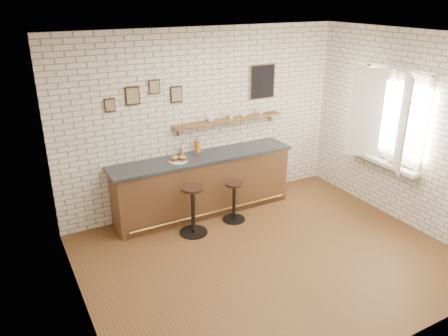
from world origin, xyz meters
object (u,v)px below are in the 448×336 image
at_px(sandwich_plate, 178,161).
at_px(shelf_cup_d, 261,112).
at_px(shelf_cup_c, 243,114).
at_px(book_lower, 394,165).
at_px(bar_counter, 203,184).
at_px(bar_stool_right, 234,200).
at_px(condiment_bottle_yellow, 199,148).
at_px(shelf_cup_b, 231,116).
at_px(bar_stool_left, 193,209).
at_px(ciabatta_sandwich, 179,158).
at_px(bitters_bottle_white, 182,150).
at_px(bitters_bottle_brown, 181,151).
at_px(book_upper, 393,163).
at_px(bitters_bottle_amber, 196,147).
at_px(shelf_cup_a, 210,119).

height_order(sandwich_plate, shelf_cup_d, shelf_cup_d).
distance_m(shelf_cup_c, book_lower, 2.57).
bearing_deg(bar_counter, bar_stool_right, -59.01).
bearing_deg(bar_counter, sandwich_plate, -174.16).
relative_size(condiment_bottle_yellow, shelf_cup_b, 1.56).
distance_m(bar_counter, bar_stool_right, 0.61).
height_order(condiment_bottle_yellow, bar_stool_left, condiment_bottle_yellow).
relative_size(ciabatta_sandwich, shelf_cup_c, 2.50).
bearing_deg(bitters_bottle_white, shelf_cup_d, 0.08).
relative_size(bitters_bottle_brown, book_upper, 0.71).
relative_size(sandwich_plate, bitters_bottle_amber, 1.16).
relative_size(sandwich_plate, ciabatta_sandwich, 1.03).
xyz_separation_m(condiment_bottle_yellow, bar_stool_left, (-0.49, -0.77, -0.66)).
relative_size(bitters_bottle_brown, condiment_bottle_yellow, 1.08).
bearing_deg(bitters_bottle_white, sandwich_plate, -124.71).
bearing_deg(shelf_cup_d, bitters_bottle_brown, -178.98).
xyz_separation_m(sandwich_plate, condiment_bottle_yellow, (0.49, 0.24, 0.06)).
xyz_separation_m(bitters_bottle_amber, bar_stool_left, (-0.43, -0.77, -0.69)).
bearing_deg(shelf_cup_a, sandwich_plate, -155.65).
bearing_deg(bar_counter, bitters_bottle_amber, 97.11).
xyz_separation_m(bitters_bottle_white, shelf_cup_d, (1.52, 0.00, 0.46)).
xyz_separation_m(bar_counter, condiment_bottle_yellow, (0.03, 0.20, 0.57)).
bearing_deg(shelf_cup_a, book_lower, -33.34).
bearing_deg(condiment_bottle_yellow, shelf_cup_d, 0.11).
distance_m(sandwich_plate, shelf_cup_a, 0.92).
bearing_deg(bar_stool_right, shelf_cup_d, 37.24).
relative_size(bitters_bottle_white, shelf_cup_d, 1.96).
xyz_separation_m(bar_counter, shelf_cup_c, (0.88, 0.20, 1.04)).
bearing_deg(ciabatta_sandwich, shelf_cup_b, 12.89).
bearing_deg(shelf_cup_c, condiment_bottle_yellow, 122.24).
bearing_deg(condiment_bottle_yellow, shelf_cup_b, 0.21).
xyz_separation_m(ciabatta_sandwich, book_upper, (3.02, -1.56, -0.10)).
bearing_deg(shelf_cup_d, ciabatta_sandwich, -170.67).
relative_size(bar_stool_left, shelf_cup_b, 7.42).
height_order(bitters_bottle_amber, shelf_cup_d, shelf_cup_d).
bearing_deg(bar_stool_left, sandwich_plate, 89.84).
distance_m(ciabatta_sandwich, shelf_cup_d, 1.76).
bearing_deg(ciabatta_sandwich, bitters_bottle_brown, 57.88).
bearing_deg(sandwich_plate, bar_counter, 5.84).
xyz_separation_m(sandwich_plate, bar_stool_right, (0.76, -0.46, -0.66)).
height_order(bar_stool_right, shelf_cup_d, shelf_cup_d).
bearing_deg(shelf_cup_c, bar_stool_left, 152.07).
distance_m(bitters_bottle_amber, book_upper, 3.17).
height_order(bitters_bottle_amber, shelf_cup_a, shelf_cup_a).
xyz_separation_m(shelf_cup_b, book_upper, (1.94, -1.81, -0.59)).
bearing_deg(bar_stool_right, book_upper, -25.83).
relative_size(shelf_cup_c, book_lower, 0.45).
distance_m(shelf_cup_d, book_upper, 2.33).
relative_size(shelf_cup_b, shelf_cup_c, 0.97).
height_order(ciabatta_sandwich, shelf_cup_d, shelf_cup_d).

